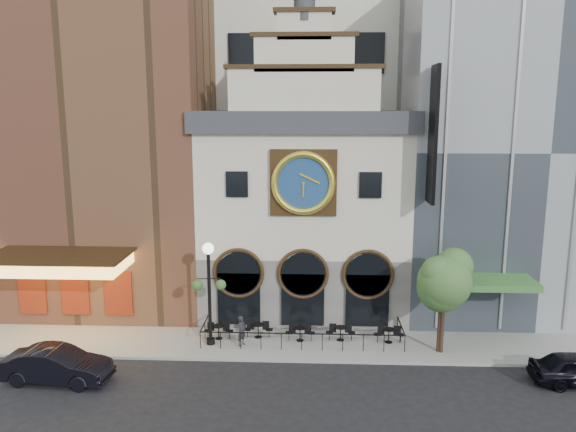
{
  "coord_description": "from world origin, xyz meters",
  "views": [
    {
      "loc": [
        0.48,
        -26.07,
        12.54
      ],
      "look_at": [
        -0.92,
        6.0,
        6.31
      ],
      "focal_mm": 35.0,
      "sensor_mm": 36.0,
      "label": 1
    }
  ],
  "objects_px": {
    "bistro_4": "(389,334)",
    "tree_left": "(442,284)",
    "lamppost": "(209,282)",
    "bistro_0": "(219,331)",
    "bistro_2": "(300,333)",
    "bistro_1": "(258,329)",
    "tree_right": "(446,277)",
    "bistro_3": "(340,332)",
    "car_left": "(57,365)",
    "pedestrian": "(242,331)"
  },
  "relations": [
    {
      "from": "bistro_4",
      "to": "tree_left",
      "type": "relative_size",
      "value": 0.32
    },
    {
      "from": "lamppost",
      "to": "tree_left",
      "type": "relative_size",
      "value": 1.12
    },
    {
      "from": "lamppost",
      "to": "tree_left",
      "type": "xyz_separation_m",
      "value": [
        11.95,
        -0.36,
        0.2
      ]
    },
    {
      "from": "bistro_0",
      "to": "bistro_2",
      "type": "height_order",
      "value": "same"
    },
    {
      "from": "bistro_2",
      "to": "bistro_1",
      "type": "bearing_deg",
      "value": 170.94
    },
    {
      "from": "bistro_0",
      "to": "bistro_4",
      "type": "relative_size",
      "value": 1.0
    },
    {
      "from": "bistro_0",
      "to": "bistro_4",
      "type": "height_order",
      "value": "same"
    },
    {
      "from": "bistro_2",
      "to": "bistro_4",
      "type": "height_order",
      "value": "same"
    },
    {
      "from": "bistro_1",
      "to": "bistro_2",
      "type": "distance_m",
      "value": 2.33
    },
    {
      "from": "bistro_0",
      "to": "tree_left",
      "type": "xyz_separation_m",
      "value": [
        11.63,
        -1.05,
        3.16
      ]
    },
    {
      "from": "tree_right",
      "to": "bistro_2",
      "type": "bearing_deg",
      "value": 171.82
    },
    {
      "from": "bistro_1",
      "to": "tree_right",
      "type": "relative_size",
      "value": 0.29
    },
    {
      "from": "bistro_3",
      "to": "car_left",
      "type": "bearing_deg",
      "value": -159.56
    },
    {
      "from": "bistro_1",
      "to": "bistro_4",
      "type": "distance_m",
      "value": 7.06
    },
    {
      "from": "bistro_0",
      "to": "bistro_4",
      "type": "bearing_deg",
      "value": -0.6
    },
    {
      "from": "car_left",
      "to": "tree_left",
      "type": "distance_m",
      "value": 18.97
    },
    {
      "from": "bistro_2",
      "to": "lamppost",
      "type": "height_order",
      "value": "lamppost"
    },
    {
      "from": "bistro_1",
      "to": "car_left",
      "type": "relative_size",
      "value": 0.32
    },
    {
      "from": "pedestrian",
      "to": "lamppost",
      "type": "relative_size",
      "value": 0.29
    },
    {
      "from": "car_left",
      "to": "lamppost",
      "type": "distance_m",
      "value": 8.13
    },
    {
      "from": "bistro_3",
      "to": "tree_right",
      "type": "bearing_deg",
      "value": -13.27
    },
    {
      "from": "bistro_3",
      "to": "pedestrian",
      "type": "bearing_deg",
      "value": -170.57
    },
    {
      "from": "bistro_1",
      "to": "pedestrian",
      "type": "distance_m",
      "value": 1.37
    },
    {
      "from": "tree_right",
      "to": "pedestrian",
      "type": "bearing_deg",
      "value": 178.11
    },
    {
      "from": "bistro_2",
      "to": "car_left",
      "type": "xyz_separation_m",
      "value": [
        -11.14,
        -4.8,
        0.2
      ]
    },
    {
      "from": "lamppost",
      "to": "tree_right",
      "type": "height_order",
      "value": "lamppost"
    },
    {
      "from": "bistro_4",
      "to": "bistro_1",
      "type": "bearing_deg",
      "value": 176.9
    },
    {
      "from": "lamppost",
      "to": "bistro_2",
      "type": "bearing_deg",
      "value": 1.43
    },
    {
      "from": "car_left",
      "to": "tree_left",
      "type": "height_order",
      "value": "tree_left"
    },
    {
      "from": "bistro_2",
      "to": "bistro_0",
      "type": "bearing_deg",
      "value": 178.95
    },
    {
      "from": "car_left",
      "to": "pedestrian",
      "type": "height_order",
      "value": "pedestrian"
    },
    {
      "from": "bistro_0",
      "to": "tree_left",
      "type": "relative_size",
      "value": 0.32
    },
    {
      "from": "bistro_2",
      "to": "car_left",
      "type": "relative_size",
      "value": 0.32
    },
    {
      "from": "bistro_0",
      "to": "car_left",
      "type": "distance_m",
      "value": 8.3
    },
    {
      "from": "pedestrian",
      "to": "tree_right",
      "type": "height_order",
      "value": "tree_right"
    },
    {
      "from": "bistro_1",
      "to": "bistro_2",
      "type": "bearing_deg",
      "value": -9.06
    },
    {
      "from": "pedestrian",
      "to": "tree_right",
      "type": "bearing_deg",
      "value": -61.34
    },
    {
      "from": "bistro_4",
      "to": "pedestrian",
      "type": "xyz_separation_m",
      "value": [
        -7.82,
        -0.7,
        0.35
      ]
    },
    {
      "from": "bistro_1",
      "to": "tree_right",
      "type": "height_order",
      "value": "tree_right"
    },
    {
      "from": "bistro_1",
      "to": "bistro_2",
      "type": "height_order",
      "value": "same"
    },
    {
      "from": "lamppost",
      "to": "pedestrian",
      "type": "bearing_deg",
      "value": -9.29
    },
    {
      "from": "bistro_2",
      "to": "car_left",
      "type": "height_order",
      "value": "car_left"
    },
    {
      "from": "bistro_0",
      "to": "pedestrian",
      "type": "relative_size",
      "value": 0.97
    },
    {
      "from": "tree_right",
      "to": "bistro_4",
      "type": "bearing_deg",
      "value": 158.05
    },
    {
      "from": "bistro_1",
      "to": "car_left",
      "type": "distance_m",
      "value": 10.25
    },
    {
      "from": "car_left",
      "to": "pedestrian",
      "type": "relative_size",
      "value": 3.06
    },
    {
      "from": "pedestrian",
      "to": "lamppost",
      "type": "bearing_deg",
      "value": 117.14
    },
    {
      "from": "bistro_4",
      "to": "tree_right",
      "type": "relative_size",
      "value": 0.29
    },
    {
      "from": "bistro_3",
      "to": "tree_right",
      "type": "xyz_separation_m",
      "value": [
        5.15,
        -1.21,
        3.53
      ]
    },
    {
      "from": "car_left",
      "to": "lamppost",
      "type": "bearing_deg",
      "value": -51.86
    }
  ]
}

